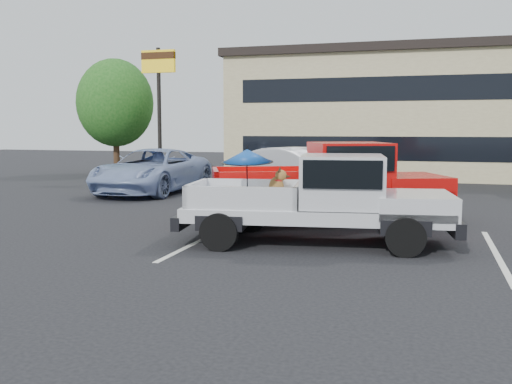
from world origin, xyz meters
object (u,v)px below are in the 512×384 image
blue_suv (152,171)px  tree_left (115,103)px  silver_pickup (330,195)px  red_pickup (342,179)px  motel_sign (159,78)px  silver_sedan (298,171)px

blue_suv → tree_left: bearing=129.0°
tree_left → blue_suv: tree_left is taller
silver_pickup → red_pickup: red_pickup is taller
motel_sign → blue_suv: 5.96m
tree_left → silver_pickup: tree_left is taller
silver_pickup → blue_suv: bearing=128.0°
silver_sedan → silver_pickup: bearing=-142.7°
motel_sign → red_pickup: (9.58, -9.11, -3.52)m
silver_pickup → silver_sedan: bearing=98.7°
motel_sign → tree_left: (-4.00, 3.00, -0.92)m
tree_left → motel_sign: bearing=-36.9°
red_pickup → blue_suv: bearing=125.7°
tree_left → red_pickup: tree_left is taller
blue_suv → motel_sign: bearing=112.9°
motel_sign → blue_suv: bearing=-67.5°
tree_left → silver_sedan: (11.05, -5.90, -2.88)m
motel_sign → red_pickup: bearing=-43.5°
silver_sedan → blue_suv: size_ratio=0.87×
tree_left → blue_suv: 9.67m
silver_pickup → blue_suv: 11.14m
motel_sign → red_pickup: 13.68m
tree_left → red_pickup: size_ratio=0.91×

